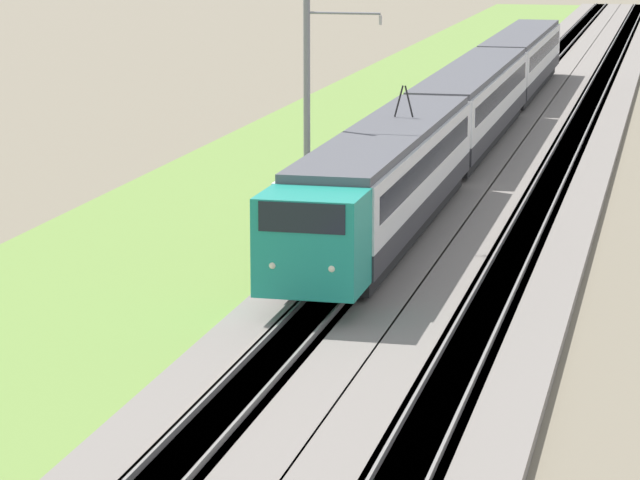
# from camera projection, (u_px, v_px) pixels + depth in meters

# --- Properties ---
(ballast_main) EXTENTS (240.00, 4.40, 0.30)m
(ballast_main) POSITION_uv_depth(u_px,v_px,m) (442.00, 180.00, 60.59)
(ballast_main) COLOR gray
(ballast_main) RESTS_ON ground
(ballast_adjacent) EXTENTS (240.00, 4.40, 0.30)m
(ballast_adjacent) POSITION_uv_depth(u_px,v_px,m) (551.00, 184.00, 59.61)
(ballast_adjacent) COLOR gray
(ballast_adjacent) RESTS_ON ground
(track_main) EXTENTS (240.00, 1.57, 0.45)m
(track_main) POSITION_uv_depth(u_px,v_px,m) (442.00, 180.00, 60.59)
(track_main) COLOR #4C4238
(track_main) RESTS_ON ground
(track_adjacent) EXTENTS (240.00, 1.57, 0.45)m
(track_adjacent) POSITION_uv_depth(u_px,v_px,m) (551.00, 184.00, 59.61)
(track_adjacent) COLOR #4C4238
(track_adjacent) RESTS_ON ground
(grass_verge) EXTENTS (240.00, 11.71, 0.12)m
(grass_verge) POSITION_uv_depth(u_px,v_px,m) (291.00, 176.00, 62.01)
(grass_verge) COLOR olive
(grass_verge) RESTS_ON ground
(passenger_train) EXTENTS (63.81, 2.83, 4.91)m
(passenger_train) POSITION_uv_depth(u_px,v_px,m) (473.00, 100.00, 68.66)
(passenger_train) COLOR teal
(passenger_train) RESTS_ON ground
(catenary_mast_mid) EXTENTS (0.22, 2.56, 8.40)m
(catenary_mast_mid) POSITION_uv_depth(u_px,v_px,m) (309.00, 111.00, 48.94)
(catenary_mast_mid) COLOR slate
(catenary_mast_mid) RESTS_ON ground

